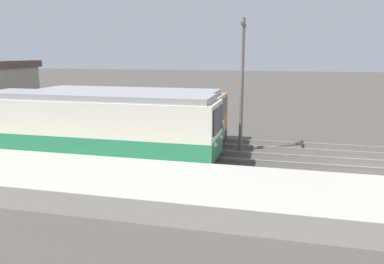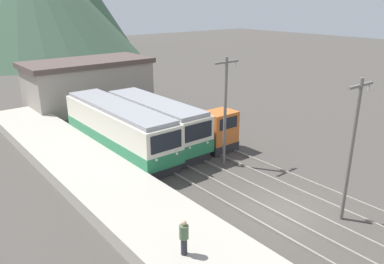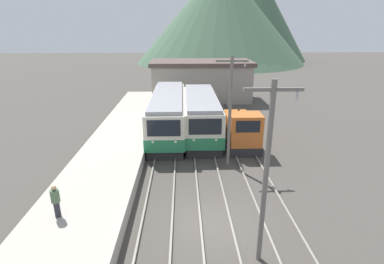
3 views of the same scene
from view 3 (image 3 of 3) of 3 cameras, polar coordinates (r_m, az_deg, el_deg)
The scene contains 13 objects.
ground_plane at distance 15.00m, azimuth 3.69°, elevation -16.99°, with size 200.00×200.00×0.00m, color #47423D.
platform_left at distance 15.51m, azimuth -20.83°, elevation -15.14°, with size 4.50×54.00×0.84m, color #ADA599.
track_left at distance 14.96m, azimuth -6.72°, elevation -16.88°, with size 1.54×60.00×0.14m.
track_center at distance 14.98m, azimuth 4.49°, elevation -16.74°, with size 1.54×60.00×0.14m.
track_right at distance 15.56m, azimuth 15.99°, elevation -15.98°, with size 1.54×60.00×0.14m.
commuter_train_left at distance 26.07m, azimuth -4.57°, elevation 3.23°, with size 2.84×12.23×3.54m.
commuter_train_center at distance 25.54m, azimuth 1.66°, elevation 2.90°, with size 2.84×10.48×3.51m.
shunting_locomotive at distance 23.74m, azimuth 9.24°, elevation 0.27°, with size 2.40×5.61×3.00m.
catenary_mast_near at distance 11.25m, azimuth 14.00°, elevation -7.16°, with size 2.00×0.20×7.29m.
catenary_mast_mid at distance 19.26m, azimuth 7.28°, elevation 4.44°, with size 2.00×0.20×7.29m.
person_on_platform at distance 14.80m, azimuth -24.54°, elevation -11.69°, with size 0.38×0.38×1.56m.
station_building at distance 38.62m, azimuth 1.79°, elevation 9.84°, with size 12.60×6.30×4.90m.
mountain_backdrop at distance 83.30m, azimuth 6.98°, elevation 21.13°, with size 46.17×43.43×25.66m.
Camera 3 is at (-1.29, -12.01, 8.89)m, focal length 28.00 mm.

